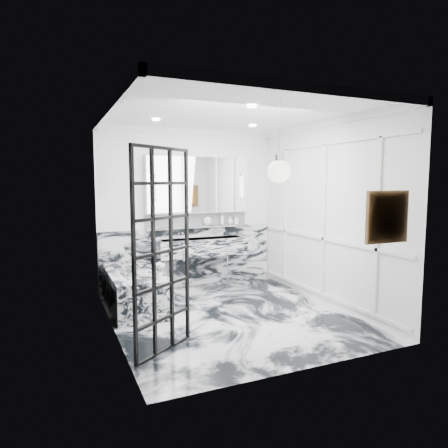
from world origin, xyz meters
name	(u,v)px	position (x,y,z in m)	size (l,w,h in m)	color
floor	(231,315)	(0.00, 0.00, 0.00)	(3.60, 3.60, 0.00)	silver
ceiling	(231,113)	(0.00, 0.00, 2.80)	(3.60, 3.60, 0.00)	white
wall_back	(189,208)	(0.00, 1.80, 1.40)	(3.60, 3.60, 0.00)	white
wall_front	(308,231)	(0.00, -1.80, 1.40)	(3.60, 3.60, 0.00)	white
wall_left	(112,221)	(-1.60, 0.00, 1.40)	(3.60, 3.60, 0.00)	white
wall_right	(325,213)	(1.60, 0.00, 1.40)	(3.60, 3.60, 0.00)	white
marble_clad_back	(190,257)	(0.00, 1.78, 0.53)	(3.18, 0.05, 1.05)	silver
marble_clad_left	(113,226)	(-1.59, 0.00, 1.34)	(0.02, 3.56, 2.68)	silver
panel_molding	(324,219)	(1.58, 0.00, 1.30)	(0.03, 3.40, 2.30)	white
soap_bottle_a	(222,219)	(0.60, 1.71, 1.19)	(0.08, 0.08, 0.21)	#8C5919
soap_bottle_b	(236,220)	(0.89, 1.71, 1.17)	(0.07, 0.07, 0.16)	#4C4C51
soap_bottle_c	(230,220)	(0.77, 1.71, 1.16)	(0.11, 0.11, 0.14)	silver
face_pot	(207,221)	(0.32, 1.71, 1.17)	(0.16, 0.16, 0.16)	white
amber_bottle	(223,222)	(0.63, 1.71, 1.14)	(0.04, 0.04, 0.10)	#8C5919
flower_vase	(159,276)	(-0.96, 0.22, 0.61)	(0.07, 0.07, 0.12)	silver
crittall_door	(163,252)	(-1.18, -0.80, 1.12)	(0.88, 0.04, 2.23)	black
artwork	(387,217)	(1.06, -1.76, 1.50)	(0.47, 0.05, 0.47)	orange
pendant_light	(279,171)	(-0.06, -1.35, 1.98)	(0.24, 0.24, 0.24)	white
trough_sink	(202,247)	(0.15, 1.55, 0.73)	(1.60, 0.45, 0.30)	silver
ledge	(199,227)	(0.15, 1.72, 1.07)	(1.90, 0.14, 0.04)	silver
subway_tile	(197,219)	(0.15, 1.78, 1.21)	(1.90, 0.03, 0.23)	white
mirror_cabinet	(198,185)	(0.15, 1.73, 1.82)	(1.90, 0.16, 1.00)	white
sconce_left	(154,187)	(-0.67, 1.63, 1.78)	(0.07, 0.07, 0.40)	white
sconce_right	(242,187)	(0.97, 1.63, 1.78)	(0.07, 0.07, 0.40)	white
bathtub	(134,289)	(-1.18, 0.90, 0.28)	(0.75, 1.65, 0.55)	silver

